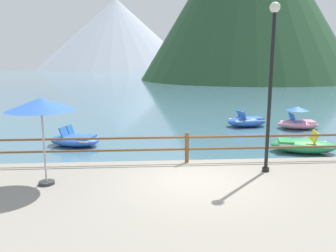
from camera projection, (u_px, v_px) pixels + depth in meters
ground_plane at (153, 86)px, 48.25m from camera, size 200.00×200.00×0.00m
promenade_dock at (209, 226)px, 6.88m from camera, size 28.00×8.00×0.40m
dock_railing at (187, 144)px, 10.41m from camera, size 23.92×0.12×0.95m
lamp_post at (271, 74)px, 9.13m from camera, size 0.28×0.28×4.64m
beach_umbrella at (41, 105)px, 8.26m from camera, size 1.70×1.70×2.24m
pedal_boat_0 at (303, 145)px, 13.12m from camera, size 2.66×1.76×0.86m
pedal_boat_1 at (247, 121)px, 18.36m from camera, size 2.37×1.60×0.88m
pedal_boat_2 at (75, 140)px, 14.20m from camera, size 2.50×1.96×0.82m
pedal_boat_3 at (298, 121)px, 17.72m from camera, size 2.25×1.50×1.19m
distant_peak at (117, 34)px, 149.39m from camera, size 69.53×69.53×30.58m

